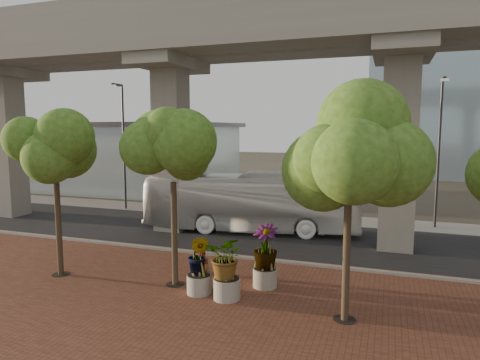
% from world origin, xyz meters
% --- Properties ---
extents(ground, '(160.00, 160.00, 0.00)m').
position_xyz_m(ground, '(0.00, 0.00, 0.00)').
color(ground, '#3D372C').
rests_on(ground, ground).
extents(brick_plaza, '(70.00, 13.00, 0.06)m').
position_xyz_m(brick_plaza, '(0.00, -8.00, 0.03)').
color(brick_plaza, brown).
rests_on(brick_plaza, ground).
extents(asphalt_road, '(90.00, 8.00, 0.04)m').
position_xyz_m(asphalt_road, '(0.00, 2.00, 0.02)').
color(asphalt_road, black).
rests_on(asphalt_road, ground).
extents(curb_strip, '(70.00, 0.25, 0.16)m').
position_xyz_m(curb_strip, '(0.00, -2.00, 0.08)').
color(curb_strip, gray).
rests_on(curb_strip, ground).
extents(far_sidewalk, '(90.00, 3.00, 0.06)m').
position_xyz_m(far_sidewalk, '(0.00, 7.50, 0.03)').
color(far_sidewalk, gray).
rests_on(far_sidewalk, ground).
extents(transit_viaduct, '(72.00, 5.60, 12.40)m').
position_xyz_m(transit_viaduct, '(0.00, 2.00, 7.29)').
color(transit_viaduct, gray).
rests_on(transit_viaduct, ground).
extents(station_pavilion, '(23.00, 13.00, 6.30)m').
position_xyz_m(station_pavilion, '(-20.00, 16.00, 3.22)').
color(station_pavilion, silver).
rests_on(station_pavilion, ground).
extents(transit_bus, '(12.20, 4.47, 3.32)m').
position_xyz_m(transit_bus, '(-1.66, 3.13, 1.66)').
color(transit_bus, white).
rests_on(transit_bus, ground).
extents(fire_hydrant, '(0.52, 0.47, 1.05)m').
position_xyz_m(fire_hydrant, '(-1.32, -4.35, 0.56)').
color(fire_hydrant, maroon).
rests_on(fire_hydrant, ground).
extents(planter_front, '(2.03, 2.03, 2.24)m').
position_xyz_m(planter_front, '(0.59, -6.45, 1.42)').
color(planter_front, gray).
rests_on(planter_front, ground).
extents(planter_right, '(2.15, 2.15, 2.29)m').
position_xyz_m(planter_right, '(1.50, -4.95, 1.45)').
color(planter_right, '#ACA99B').
rests_on(planter_right, ground).
extents(planter_left, '(1.89, 1.89, 2.07)m').
position_xyz_m(planter_left, '(-0.50, -6.32, 1.32)').
color(planter_left, gray).
rests_on(planter_left, ground).
extents(street_tree_far_west, '(3.56, 3.56, 6.62)m').
position_xyz_m(street_tree_far_west, '(-6.47, -6.36, 5.04)').
color(street_tree_far_west, '#4D3E2C').
rests_on(street_tree_far_west, ground).
extents(street_tree_near_west, '(3.48, 3.48, 6.42)m').
position_xyz_m(street_tree_near_west, '(-1.69, -5.83, 4.87)').
color(street_tree_near_west, '#4D3E2C').
rests_on(street_tree_near_west, ground).
extents(street_tree_near_east, '(4.16, 4.16, 6.93)m').
position_xyz_m(street_tree_near_east, '(4.52, -6.76, 5.07)').
color(street_tree_near_east, '#4D3E2C').
rests_on(street_tree_near_east, ground).
extents(streetlamp_west, '(0.43, 1.27, 8.78)m').
position_xyz_m(streetlamp_west, '(-12.19, 6.32, 5.12)').
color(streetlamp_west, '#292A2E').
rests_on(streetlamp_west, ground).
extents(streetlamp_east, '(0.42, 1.24, 8.53)m').
position_xyz_m(streetlamp_east, '(8.23, 7.30, 4.98)').
color(streetlamp_east, '#2F2F34').
rests_on(streetlamp_east, ground).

